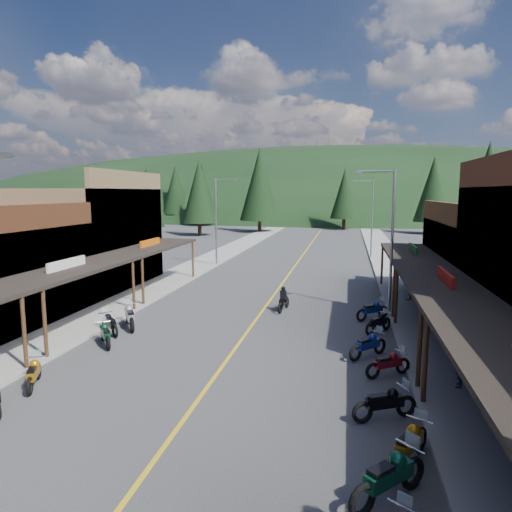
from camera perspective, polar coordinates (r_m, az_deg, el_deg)
The scene contains 34 objects.
ground at distance 19.78m, azimuth -3.07°, elevation -12.08°, with size 220.00×220.00×0.00m, color #38383A.
centerline at distance 38.86m, azimuth 4.30°, elevation -2.05°, with size 0.15×90.00×0.01m, color gold.
sidewalk_west at distance 40.82m, azimuth -7.91°, elevation -1.52°, with size 3.40×94.00×0.15m, color gray.
sidewalk_east at distance 38.78m, azimuth 17.18°, elevation -2.31°, with size 3.40×94.00×0.15m, color gray.
shop_west_3 at distance 34.77m, azimuth -20.76°, elevation 2.10°, with size 10.90×10.20×8.20m.
shop_east_3 at distance 30.95m, azimuth 28.32°, elevation -0.86°, with size 10.90×10.20×6.20m.
streetlight_1 at distance 41.70m, azimuth -4.84°, elevation 4.80°, with size 2.16×0.18×8.00m.
streetlight_2 at distance 26.18m, azimuth 16.34°, elevation 2.59°, with size 2.16×0.18×8.00m.
streetlight_3 at distance 48.09m, azimuth 14.14°, elevation 5.01°, with size 2.16×0.18×8.00m.
ridge_hill at distance 153.20m, azimuth 9.67°, elevation 5.39°, with size 310.00×140.00×60.00m, color black.
pine_0 at distance 91.61m, azimuth -17.96°, elevation 7.46°, with size 5.04×5.04×11.00m.
pine_1 at distance 92.53m, azimuth -6.74°, elevation 8.26°, with size 5.88×5.88×12.50m.
pine_2 at distance 77.39m, azimuth 0.46°, elevation 8.92°, with size 6.72×6.72×14.00m.
pine_3 at distance 83.98m, azimuth 11.02°, elevation 7.68°, with size 5.04×5.04×11.00m.
pine_4 at distance 79.11m, azimuth 21.29°, elevation 7.82°, with size 5.88×5.88×12.50m.
pine_7 at distance 100.88m, azimuth -10.04°, elevation 8.17°, with size 5.88×5.88×12.50m.
pine_8 at distance 63.82m, azimuth -13.43°, elevation 7.09°, with size 4.48×4.48×10.00m.
pine_9 at distance 65.88m, azimuth 28.66°, elevation 6.70°, with size 4.93×4.93×10.80m.
pine_10 at distance 71.66m, azimuth -7.13°, elevation 7.97°, with size 5.38×5.38×11.60m.
pine_11 at distance 58.04m, azimuth 26.95°, elevation 7.56°, with size 5.82×5.82×12.40m.
bike_west_6 at distance 18.19m, azimuth -26.05°, elevation -12.90°, with size 0.65×1.94×1.11m, color #B16C0C, non-canonical shape.
bike_west_7 at distance 21.58m, azimuth -18.32°, elevation -9.15°, with size 0.67×2.01×1.15m, color #0C3C22, non-canonical shape.
bike_west_8 at distance 23.21m, azimuth -17.83°, elevation -7.91°, with size 0.67×2.02×1.15m, color black, non-canonical shape.
bike_west_9 at distance 23.87m, azimuth -15.51°, elevation -7.15°, with size 0.78×2.33×1.33m, color #96969B, non-canonical shape.
bike_east_4 at distance 11.44m, azimuth 16.29°, elevation -24.73°, with size 0.78×2.34×1.34m, color #0D412B, non-canonical shape.
bike_east_5 at distance 12.87m, azimuth 18.63°, elevation -21.25°, with size 0.69×2.08×1.19m, color #A3680B, non-canonical shape.
bike_east_6 at distance 14.80m, azimuth 15.81°, elevation -17.09°, with size 0.69×2.07×1.18m, color black, non-canonical shape.
bike_east_7 at distance 17.99m, azimuth 16.20°, elevation -12.67°, with size 0.63×1.89×1.08m, color maroon, non-canonical shape.
bike_east_8 at distance 19.64m, azimuth 13.83°, elevation -10.61°, with size 0.70×2.09×1.19m, color navy, non-canonical shape.
bike_east_9 at distance 23.11m, azimuth 15.06°, elevation -7.94°, with size 0.64×1.93×1.10m, color black, non-canonical shape.
bike_east_10 at distance 25.25m, azimuth 14.37°, elevation -6.44°, with size 0.70×2.10×1.20m, color navy, non-canonical shape.
rider_on_bike at distance 26.36m, azimuth 3.48°, elevation -5.60°, with size 0.93×2.02×1.48m.
pedestrian_east_a at distance 17.45m, azimuth 24.22°, elevation -12.14°, with size 0.62×0.40×1.69m, color black.
pedestrian_east_b at distance 29.84m, azimuth 18.64°, elevation -3.57°, with size 0.84×0.48×1.72m, color brown.
Camera 1 is at (4.68, -17.98, 6.80)m, focal length 32.00 mm.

